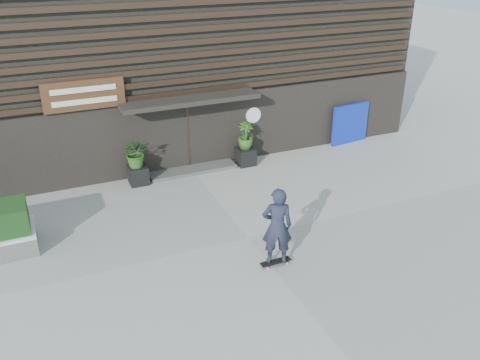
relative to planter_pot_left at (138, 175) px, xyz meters
name	(u,v)px	position (x,y,z in m)	size (l,w,h in m)	color
ground	(248,238)	(1.90, -4.40, -0.30)	(80.00, 80.00, 0.00)	#A09E98
entrance_step	(192,169)	(1.90, 0.20, -0.24)	(3.00, 0.80, 0.12)	#464543
planter_pot_left	(138,175)	(0.00, 0.00, 0.00)	(0.60, 0.60, 0.60)	black
bamboo_left	(136,153)	(0.00, 0.00, 0.78)	(0.86, 0.75, 0.96)	#2D591E
planter_pot_right	(246,156)	(3.80, 0.00, 0.00)	(0.60, 0.60, 0.60)	black
bamboo_right	(246,136)	(3.80, 0.00, 0.78)	(0.54, 0.54, 0.96)	#2D591E
blue_tarp	(350,124)	(8.32, 0.30, 0.47)	(1.65, 0.12, 1.54)	#0D21AE
building	(145,28)	(1.90, 5.56, 3.69)	(18.00, 11.00, 8.00)	black
skateboarder	(277,226)	(2.03, -5.79, 0.79)	(0.84, 0.69, 2.09)	black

